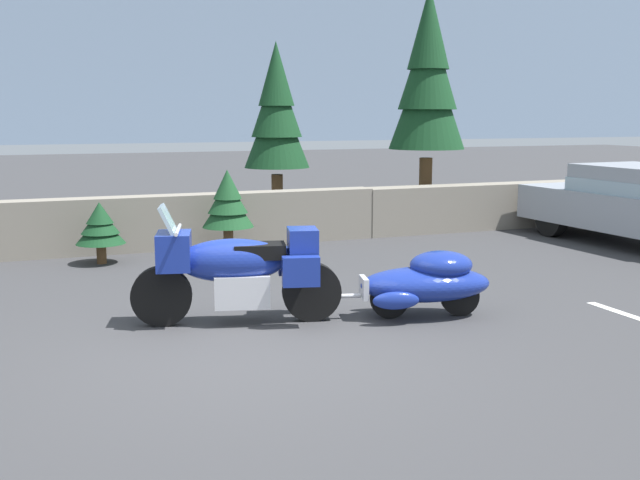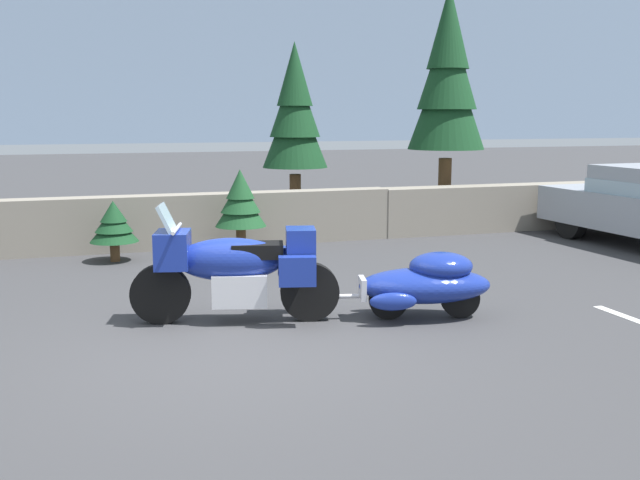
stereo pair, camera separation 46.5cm
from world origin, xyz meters
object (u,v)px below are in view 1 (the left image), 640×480
object	(u,v)px
car_shaped_trailer	(426,281)
pine_tree_tall	(428,77)
pine_tree_secondary	(276,112)
touring_motorcycle	(236,268)

from	to	relation	value
car_shaped_trailer	pine_tree_tall	size ratio (longest dim) A/B	0.46
car_shaped_trailer	pine_tree_secondary	world-z (taller)	pine_tree_secondary
car_shaped_trailer	pine_tree_tall	xyz separation A→B (m)	(3.55, 6.44, 2.63)
touring_motorcycle	pine_tree_tall	xyz separation A→B (m)	(5.63, 5.92, 2.42)
pine_tree_tall	pine_tree_secondary	size ratio (longest dim) A/B	1.30
pine_tree_tall	pine_tree_secondary	xyz separation A→B (m)	(-2.97, 0.86, -0.70)
pine_tree_tall	car_shaped_trailer	bearing A→B (deg)	-118.87
car_shaped_trailer	pine_tree_tall	world-z (taller)	pine_tree_tall
touring_motorcycle	pine_tree_secondary	bearing A→B (deg)	68.62
pine_tree_tall	pine_tree_secondary	bearing A→B (deg)	163.84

